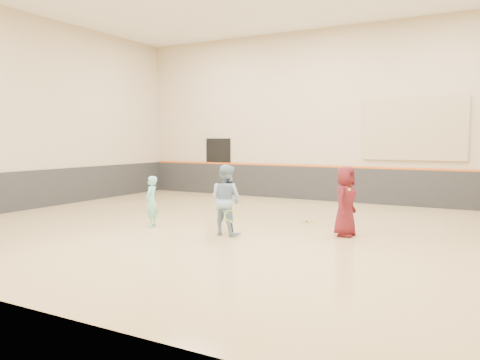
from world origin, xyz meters
The scene contains 14 objects.
room centered at (0.00, 0.00, 0.81)m, with size 15.04×12.04×6.22m.
wainscot_back centered at (0.00, 5.97, 0.60)m, with size 14.90×0.04×1.20m, color #232326.
wainscot_left centered at (-7.47, 0.00, 0.60)m, with size 0.04×11.90×1.20m, color #232326.
accent_stripe centered at (0.00, 5.96, 1.22)m, with size 14.90×0.03×0.06m, color #D85914.
acoustic_panel centered at (2.80, 5.95, 2.50)m, with size 3.20×0.08×2.00m, color tan.
doorway centered at (-4.50, 5.98, 1.10)m, with size 1.10×0.05×2.20m, color black.
girl centered at (-2.31, -0.81, 0.63)m, with size 0.46×0.30×1.26m, color #80DECF.
instructor centered at (-0.20, -0.75, 0.80)m, with size 0.78×0.61×1.60m, color #82A5C9.
young_man centered at (2.22, 0.41, 0.78)m, with size 0.77×0.50×1.57m, color maroon.
held_racket centered at (0.10, -1.05, 0.49)m, with size 0.41×0.41×0.54m, color #A2C12A, non-canonical shape.
spare_racket centered at (0.87, 1.64, 0.09)m, with size 0.73×0.73×0.18m, color #B3C52B, non-canonical shape.
ball_under_racket centered at (-0.35, -0.80, 0.03)m, with size 0.07×0.07×0.07m, color #D5E936.
ball_in_hand centered at (2.35, 0.24, 1.07)m, with size 0.07×0.07×0.07m, color yellow.
ball_beside_spare centered at (-2.02, 3.29, 0.03)m, with size 0.07×0.07×0.07m, color gold.
Camera 1 is at (5.13, -9.82, 2.17)m, focal length 35.00 mm.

